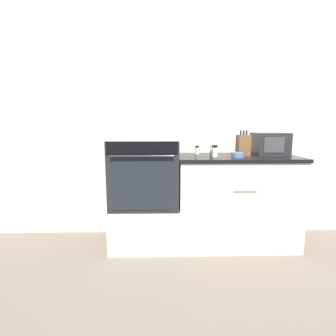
{
  "coord_description": "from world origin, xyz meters",
  "views": [
    {
      "loc": [
        -0.17,
        -2.29,
        1.22
      ],
      "look_at": [
        -0.11,
        0.21,
        0.81
      ],
      "focal_mm": 28.0,
      "sensor_mm": 36.0,
      "label": 1
    }
  ],
  "objects": [
    {
      "name": "wall_oven",
      "position": [
        -0.34,
        0.3,
        0.75
      ],
      "size": [
        0.66,
        0.64,
        0.66
      ],
      "color": "black",
      "rests_on": "oven_cabinet_base"
    },
    {
      "name": "oven_cabinet_upper",
      "position": [
        -0.34,
        0.3,
        1.49
      ],
      "size": [
        0.68,
        0.6,
        0.82
      ],
      "color": "beige",
      "rests_on": "wall_oven"
    },
    {
      "name": "wall_back",
      "position": [
        0.0,
        0.63,
        1.25
      ],
      "size": [
        8.0,
        0.05,
        2.5
      ],
      "color": "beige",
      "rests_on": "ground_plane"
    },
    {
      "name": "knife_block",
      "position": [
        0.66,
        0.34,
        1.02
      ],
      "size": [
        0.12,
        0.13,
        0.25
      ],
      "color": "brown",
      "rests_on": "counter_unit"
    },
    {
      "name": "condiment_jar_far",
      "position": [
        0.2,
        0.44,
        0.96
      ],
      "size": [
        0.04,
        0.04,
        0.09
      ],
      "color": "silver",
      "rests_on": "counter_unit"
    },
    {
      "name": "counter_unit",
      "position": [
        0.59,
        0.3,
        0.46
      ],
      "size": [
        1.2,
        0.63,
        0.92
      ],
      "color": "beige",
      "rests_on": "ground_plane"
    },
    {
      "name": "ground_plane",
      "position": [
        0.0,
        0.0,
        0.0
      ],
      "size": [
        12.0,
        12.0,
        0.0
      ],
      "primitive_type": "plane",
      "color": "#6B6056"
    },
    {
      "name": "bowl",
      "position": [
        0.56,
        0.18,
        0.94
      ],
      "size": [
        0.12,
        0.12,
        0.05
      ],
      "color": "#517599",
      "rests_on": "counter_unit"
    },
    {
      "name": "condiment_jar_near",
      "position": [
        0.33,
        0.31,
        0.97
      ],
      "size": [
        0.04,
        0.04,
        0.1
      ],
      "color": "silver",
      "rests_on": "counter_unit"
    },
    {
      "name": "condiment_jar_mid",
      "position": [
        0.34,
        0.21,
        0.98
      ],
      "size": [
        0.06,
        0.06,
        0.12
      ],
      "color": "silver",
      "rests_on": "counter_unit"
    },
    {
      "name": "microwave",
      "position": [
        0.95,
        0.39,
        1.03
      ],
      "size": [
        0.32,
        0.31,
        0.23
      ],
      "color": "#232326",
      "rests_on": "counter_unit"
    },
    {
      "name": "oven_cabinet_base",
      "position": [
        -0.34,
        0.3,
        0.21
      ],
      "size": [
        0.68,
        0.6,
        0.42
      ],
      "color": "beige",
      "rests_on": "ground_plane"
    }
  ]
}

